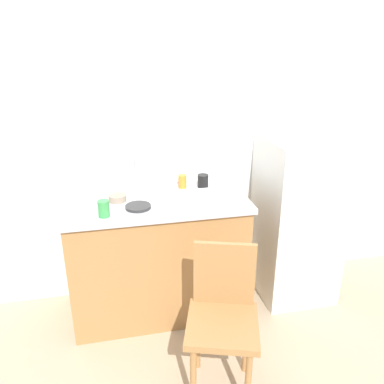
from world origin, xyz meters
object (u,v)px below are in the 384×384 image
at_px(cup_green, 104,209).
at_px(refrigerator, 296,219).
at_px(dish_tray, 206,197).
at_px(cup_orange, 182,181).
at_px(chair, 223,314).
at_px(hotplate, 138,207).
at_px(cup_black, 203,181).
at_px(terracotta_bowl, 118,198).

bearing_deg(cup_green, refrigerator, 8.80).
bearing_deg(dish_tray, cup_green, -169.75).
bearing_deg(cup_orange, cup_green, -145.78).
height_order(chair, hotplate, hotplate).
height_order(cup_black, cup_green, cup_green).
xyz_separation_m(dish_tray, cup_orange, (-0.11, 0.27, 0.03)).
relative_size(terracotta_bowl, cup_green, 1.14).
relative_size(cup_black, cup_green, 0.91).
height_order(chair, terracotta_bowl, terracotta_bowl).
relative_size(chair, cup_green, 8.27).
xyz_separation_m(dish_tray, cup_black, (0.04, 0.25, 0.02)).
bearing_deg(dish_tray, terracotta_bowl, 169.57).
height_order(terracotta_bowl, cup_green, cup_green).
xyz_separation_m(terracotta_bowl, cup_green, (-0.09, -0.24, 0.03)).
height_order(dish_tray, hotplate, dish_tray).
relative_size(hotplate, cup_orange, 1.69).
bearing_deg(refrigerator, hotplate, -173.47).
bearing_deg(terracotta_bowl, dish_tray, -10.43).
bearing_deg(hotplate, cup_orange, 40.82).
xyz_separation_m(refrigerator, dish_tray, (-0.76, -0.10, 0.30)).
relative_size(refrigerator, hotplate, 7.62).
distance_m(chair, terracotta_bowl, 1.06).
xyz_separation_m(chair, hotplate, (-0.41, 0.65, 0.43)).
distance_m(terracotta_bowl, cup_orange, 0.51).
xyz_separation_m(chair, terracotta_bowl, (-0.53, 0.80, 0.44)).
relative_size(terracotta_bowl, cup_orange, 1.22).
distance_m(refrigerator, terracotta_bowl, 1.39).
height_order(refrigerator, cup_green, refrigerator).
xyz_separation_m(refrigerator, hotplate, (-1.23, -0.14, 0.28)).
distance_m(refrigerator, dish_tray, 0.82).
distance_m(hotplate, cup_black, 0.59).
distance_m(cup_orange, cup_green, 0.70).
bearing_deg(refrigerator, cup_black, 168.27).
bearing_deg(cup_green, cup_black, 27.04).
bearing_deg(terracotta_bowl, cup_black, 12.20).
bearing_deg(cup_black, cup_green, -152.96).
height_order(cup_orange, cup_green, cup_green).
relative_size(chair, dish_tray, 3.18).
distance_m(chair, cup_green, 0.97).
xyz_separation_m(chair, cup_orange, (-0.05, 0.96, 0.47)).
xyz_separation_m(terracotta_bowl, cup_orange, (0.49, 0.16, 0.03)).
relative_size(refrigerator, chair, 1.46).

